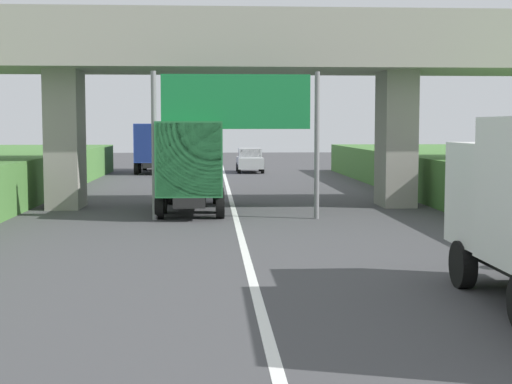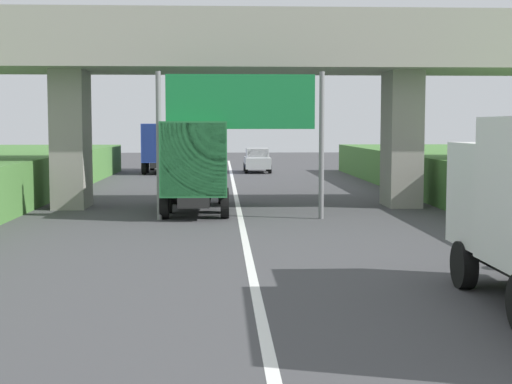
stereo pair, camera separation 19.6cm
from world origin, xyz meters
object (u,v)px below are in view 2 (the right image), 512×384
truck_blue (162,145)px  car_silver (257,160)px  overhead_highway_sign (240,111)px  truck_green (196,161)px

truck_blue → car_silver: (6.72, -0.33, -1.08)m
overhead_highway_sign → truck_blue: 28.13m
truck_green → car_silver: bearing=82.0°
truck_blue → car_silver: bearing=-2.8°
overhead_highway_sign → truck_blue: bearing=100.0°
car_silver → truck_blue: bearing=177.2°
truck_green → truck_blue: (-3.23, 25.07, 0.00)m
overhead_highway_sign → truck_green: overhead_highway_sign is taller
overhead_highway_sign → car_silver: overhead_highway_sign is taller
overhead_highway_sign → car_silver: (1.86, 27.31, -2.95)m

